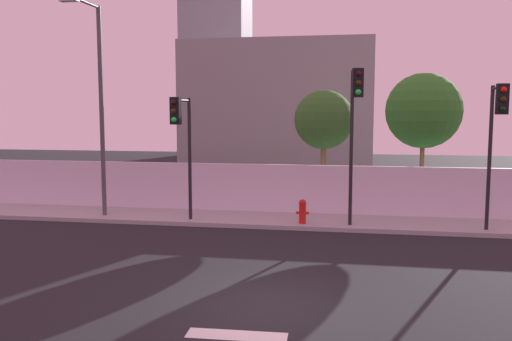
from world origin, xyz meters
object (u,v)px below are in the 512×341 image
traffic_light_right (355,114)px  street_lamp_curbside (97,94)px  traffic_light_left (496,126)px  roadside_tree_midleft (424,111)px  roadside_tree_leftmost (324,120)px  traffic_light_center (182,131)px  fire_hydrant (302,210)px

traffic_light_right → street_lamp_curbside: street_lamp_curbside is taller
traffic_light_left → roadside_tree_midleft: size_ratio=0.85×
street_lamp_curbside → roadside_tree_leftmost: street_lamp_curbside is taller
traffic_light_left → roadside_tree_leftmost: (-5.40, 4.01, 0.08)m
traffic_light_left → traffic_light_center: bearing=179.4°
street_lamp_curbside → fire_hydrant: bearing=0.1°
traffic_light_left → traffic_light_center: (-9.98, 0.10, -0.24)m
traffic_light_left → fire_hydrant: traffic_light_left is taller
traffic_light_right → street_lamp_curbside: bearing=177.6°
street_lamp_curbside → fire_hydrant: (7.31, 0.02, -3.97)m
traffic_light_right → roadside_tree_midleft: size_ratio=0.95×
roadside_tree_midleft → street_lamp_curbside: bearing=-163.6°
fire_hydrant → traffic_light_left: bearing=-5.9°
traffic_light_left → roadside_tree_midleft: 4.35m
fire_hydrant → roadside_tree_midleft: 6.43m
traffic_light_left → traffic_light_center: traffic_light_left is taller
traffic_light_left → roadside_tree_leftmost: 6.73m
fire_hydrant → traffic_light_right: bearing=-13.3°
traffic_light_center → fire_hydrant: traffic_light_center is taller
street_lamp_curbside → roadside_tree_midleft: bearing=16.4°
traffic_light_right → fire_hydrant: size_ratio=6.16×
roadside_tree_leftmost → roadside_tree_midleft: 3.79m
traffic_light_left → traffic_light_center: 9.98m
roadside_tree_leftmost → roadside_tree_midleft: size_ratio=0.89×
traffic_light_center → fire_hydrant: bearing=7.1°
traffic_light_right → fire_hydrant: bearing=166.7°
traffic_light_left → street_lamp_curbside: bearing=177.4°
fire_hydrant → roadside_tree_midleft: roadside_tree_midleft is taller
traffic_light_center → roadside_tree_midleft: roadside_tree_midleft is taller
traffic_light_right → roadside_tree_leftmost: size_ratio=1.07×
roadside_tree_leftmost → roadside_tree_midleft: bearing=0.0°
traffic_light_left → fire_hydrant: size_ratio=5.53×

